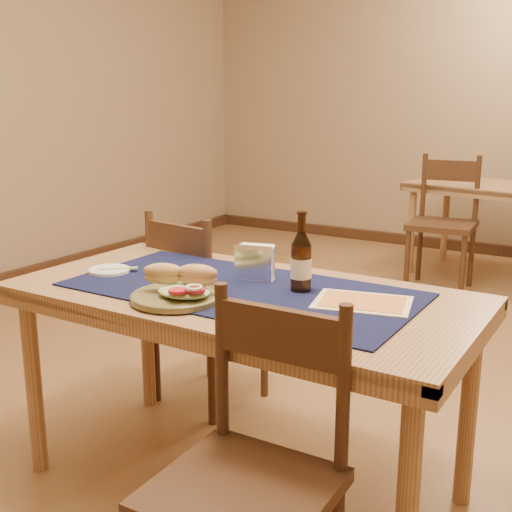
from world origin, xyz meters
The scene contains 14 objects.
room centered at (0.00, 0.00, 1.40)m, with size 6.04×7.04×2.84m.
main_table centered at (0.00, -0.80, 0.67)m, with size 1.60×0.80×0.75m.
placemat centered at (0.00, -0.80, 0.75)m, with size 1.20×0.60×0.01m, color #10143C.
baseboard centered at (0.00, 0.00, 0.05)m, with size 6.00×7.00×0.10m.
back_table centered at (0.26, 2.62, 0.67)m, with size 1.61×1.03×0.75m.
chair_main_far centered at (-0.52, -0.32, 0.47)m, with size 0.48×0.48×0.91m.
chair_main_near centered at (0.39, -1.36, 0.47)m, with size 0.43×0.43×0.91m.
chair_back_near centered at (-0.11, 2.14, 0.52)m, with size 0.50×0.50×0.99m.
sandwich_plate centered at (-0.10, -1.01, 0.79)m, with size 0.30×0.30×0.11m.
side_plate centered at (-0.54, -0.87, 0.76)m, with size 0.16×0.16×0.01m.
fork centered at (-0.50, -0.85, 0.77)m, with size 0.12×0.11×0.00m.
beer_bottle centered at (0.19, -0.71, 0.86)m, with size 0.07×0.07×0.27m.
napkin_holder centered at (-0.02, -0.68, 0.82)m, with size 0.16×0.09×0.13m.
menu_card centered at (0.42, -0.73, 0.76)m, with size 0.34×0.29×0.01m.
Camera 1 is at (1.15, -2.57, 1.38)m, focal length 45.00 mm.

